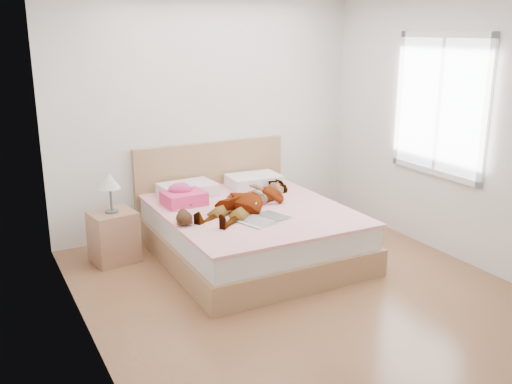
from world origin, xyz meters
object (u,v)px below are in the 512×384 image
(phone, at_px, (189,184))
(towel, at_px, (183,196))
(woman, at_px, (250,197))
(nightstand, at_px, (113,233))
(plush_toy, at_px, (184,217))
(magazine, at_px, (265,219))
(bed, at_px, (248,227))
(coffee_mug, at_px, (253,207))

(phone, relative_size, towel, 0.24)
(woman, xyz_separation_m, nightstand, (-1.28, 0.46, -0.31))
(plush_toy, bearing_deg, woman, 15.04)
(plush_toy, bearing_deg, nightstand, 126.59)
(towel, relative_size, nightstand, 0.48)
(woman, relative_size, plush_toy, 5.88)
(phone, relative_size, magazine, 0.19)
(woman, height_order, magazine, woman)
(towel, bearing_deg, bed, -31.86)
(phone, relative_size, bed, 0.05)
(magazine, bearing_deg, phone, 117.03)
(towel, distance_m, magazine, 0.97)
(towel, xyz_separation_m, nightstand, (-0.71, 0.08, -0.30))
(woman, distance_m, phone, 0.65)
(phone, xyz_separation_m, plush_toy, (-0.29, -0.61, -0.13))
(coffee_mug, bearing_deg, magazine, -91.00)
(bed, bearing_deg, coffee_mug, -103.47)
(woman, relative_size, towel, 3.44)
(phone, bearing_deg, magazine, -96.32)
(magazine, bearing_deg, nightstand, 143.28)
(phone, distance_m, towel, 0.13)
(woman, distance_m, magazine, 0.46)
(phone, distance_m, coffee_mug, 0.74)
(woman, xyz_separation_m, coffee_mug, (-0.06, -0.18, -0.05))
(magazine, bearing_deg, woman, 81.41)
(plush_toy, bearing_deg, coffee_mug, 2.31)
(plush_toy, distance_m, nightstand, 0.88)
(bed, height_order, plush_toy, bed)
(woman, height_order, phone, phone)
(bed, bearing_deg, towel, 148.14)
(phone, bearing_deg, coffee_mug, -86.44)
(woman, distance_m, towel, 0.69)
(phone, bearing_deg, bed, -70.01)
(coffee_mug, bearing_deg, woman, 70.89)
(woman, xyz_separation_m, towel, (-0.57, 0.38, -0.01))
(towel, bearing_deg, woman, -33.93)
(coffee_mug, relative_size, plush_toy, 0.50)
(phone, xyz_separation_m, magazine, (0.43, -0.85, -0.19))
(plush_toy, bearing_deg, towel, 69.97)
(woman, xyz_separation_m, phone, (-0.50, 0.40, 0.10))
(nightstand, bearing_deg, phone, -4.26)
(woman, relative_size, magazine, 2.67)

